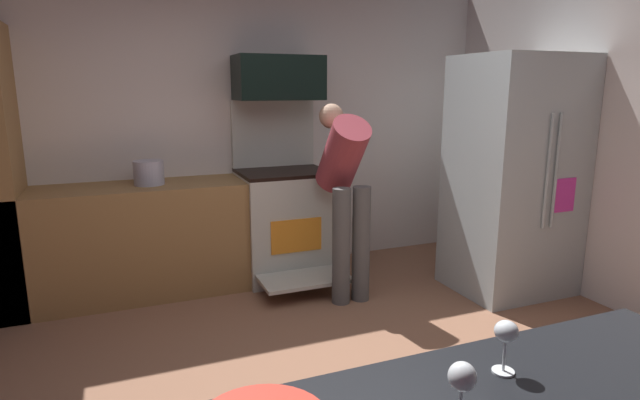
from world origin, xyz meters
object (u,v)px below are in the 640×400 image
Objects in this scene: person_cook at (345,185)px; stock_pot at (149,173)px; wine_glass_mid at (506,335)px; microwave at (278,78)px; refrigerator at (513,176)px; wine_glass_far at (462,380)px; oven_range at (284,219)px.

stock_pot is at bearing 155.19° from person_cook.
person_cook is 10.25× the size of wine_glass_mid.
wine_glass_mid is (-0.43, -3.33, -0.73)m from microwave.
stock_pot is at bearing 159.78° from refrigerator.
refrigerator is at bearing 45.89° from wine_glass_far.
refrigerator is 2.92m from stock_pot.
wine_glass_far is at bearing -151.74° from wine_glass_mid.
wine_glass_mid is (-0.43, -3.24, 0.50)m from oven_range.
oven_range is at bearing -0.72° from stock_pot.
oven_range is 10.38× the size of wine_glass_mid.
microwave is at bearing 79.10° from wine_glass_far.
person_cook is at bearing -24.81° from stock_pot.
oven_range is 10.54× the size of wine_glass_far.
microwave reaches higher than wine_glass_far.
microwave is 3.44m from wine_glass_mid.
oven_range is at bearing 148.60° from refrigerator.
stock_pot is at bearing -175.88° from microwave.
oven_range is 0.81m from person_cook.
refrigerator is 1.24× the size of person_cook.
oven_range is at bearing 114.99° from person_cook.
wine_glass_far is (-0.67, -3.36, 0.49)m from oven_range.
oven_range reaches higher than stock_pot.
wine_glass_mid is 1.01× the size of wine_glass_far.
oven_range is 6.63× the size of stock_pot.
stock_pot is (-0.68, 3.25, -0.01)m from wine_glass_mid.
microwave reaches higher than stock_pot.
wine_glass_far is (-0.67, -3.46, -0.73)m from microwave.
person_cook is at bearing 164.92° from refrigerator.
wine_glass_mid is at bearing -97.34° from microwave.
person_cook is 2.89m from wine_glass_far.
oven_range reaches higher than wine_glass_mid.
microwave is 3.17× the size of stock_pot.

